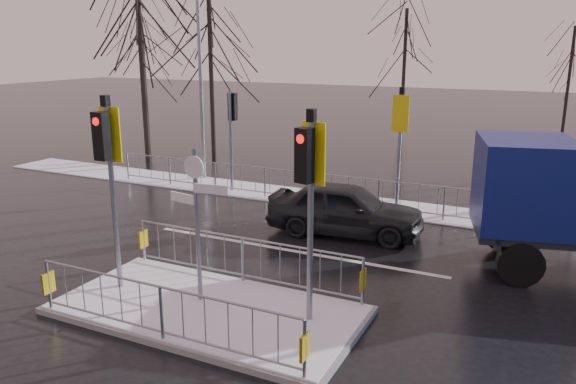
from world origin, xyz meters
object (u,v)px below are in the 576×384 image
at_px(car_far_lane, 345,209).
at_px(flatbed_truck, 566,203).
at_px(traffic_island, 207,294).
at_px(street_lamp_left, 201,61).

relative_size(car_far_lane, flatbed_truck, 0.61).
xyz_separation_m(traffic_island, flatbed_truck, (6.15, 5.33, 1.24)).
distance_m(traffic_island, car_far_lane, 5.69).
height_order(car_far_lane, street_lamp_left, street_lamp_left).
bearing_deg(flatbed_truck, car_far_lane, 176.81).
bearing_deg(flatbed_truck, street_lamp_left, 161.68).
xyz_separation_m(car_far_lane, flatbed_truck, (5.36, -0.30, 0.90)).
xyz_separation_m(traffic_island, car_far_lane, (0.79, 5.63, 0.34)).
bearing_deg(street_lamp_left, flatbed_truck, -18.32).
relative_size(traffic_island, street_lamp_left, 0.73).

